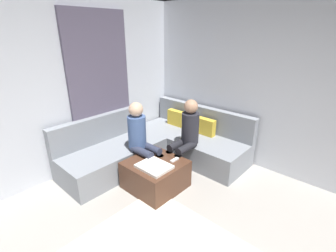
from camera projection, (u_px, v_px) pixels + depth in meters
The scene contains 10 objects.
wall_back at pixel (319, 96), 3.33m from camera, with size 6.00×0.12×2.70m, color silver.
wall_left at pixel (10, 100), 3.16m from camera, with size 0.12×6.00×2.70m, color silver.
curtain_panel at pixel (101, 91), 4.02m from camera, with size 0.06×1.10×2.50m, color #595166.
sectional_couch at pixel (159, 146), 4.30m from camera, with size 2.10×2.55×0.87m.
ottoman at pixel (155, 174), 3.57m from camera, with size 0.76×0.76×0.42m, color #4C2D1E.
folded_blanket at pixel (154, 166), 3.34m from camera, with size 0.44×0.36×0.04m, color white.
coffee_mug at pixel (153, 150), 3.74m from camera, with size 0.08×0.08×0.10m, color #334C72.
game_remote at pixel (175, 160), 3.53m from camera, with size 0.05×0.15×0.02m, color white.
person_on_couch_back at pixel (186, 134), 3.84m from camera, with size 0.30×0.60×1.20m.
person_on_couch_side at pixel (141, 138), 3.71m from camera, with size 0.60×0.30×1.20m.
Camera 1 is at (0.65, -0.87, 2.20)m, focal length 25.90 mm.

